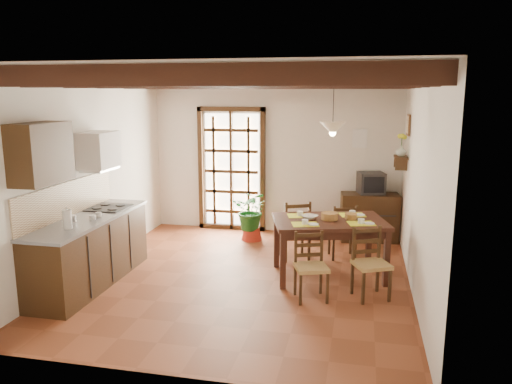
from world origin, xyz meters
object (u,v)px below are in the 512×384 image
(crt_tv, at_px, (371,183))
(potted_plant, at_px, (252,208))
(chair_near_right, at_px, (370,276))
(chair_far_left, at_px, (294,240))
(dining_table, at_px, (329,227))
(sideboard, at_px, (369,217))
(pendant_lamp, at_px, (333,127))
(chair_near_left, at_px, (311,279))
(chair_far_right, at_px, (342,241))
(kitchen_counter, at_px, (90,250))

(crt_tv, distance_m, potted_plant, 2.09)
(chair_near_right, relative_size, chair_far_left, 0.95)
(dining_table, height_order, sideboard, sideboard)
(crt_tv, relative_size, potted_plant, 0.28)
(dining_table, distance_m, crt_tv, 1.98)
(dining_table, distance_m, potted_plant, 2.06)
(sideboard, xyz_separation_m, potted_plant, (-2.00, -0.40, 0.16))
(sideboard, height_order, pendant_lamp, pendant_lamp)
(chair_near_right, bearing_deg, chair_near_left, 170.51)
(sideboard, bearing_deg, crt_tv, -97.53)
(chair_far_right, bearing_deg, dining_table, 64.33)
(kitchen_counter, distance_m, chair_near_right, 3.69)
(chair_far_right, bearing_deg, chair_near_left, 64.30)
(chair_far_right, relative_size, crt_tv, 1.71)
(chair_near_right, xyz_separation_m, pendant_lamp, (-0.57, 0.74, 1.80))
(kitchen_counter, bearing_deg, chair_far_right, 28.72)
(chair_near_right, bearing_deg, chair_far_left, 106.36)
(chair_near_left, height_order, potted_plant, potted_plant)
(dining_table, bearing_deg, chair_far_left, 115.89)
(dining_table, xyz_separation_m, chair_far_right, (0.16, 0.84, -0.44))
(crt_tv, xyz_separation_m, potted_plant, (-2.00, -0.39, -0.45))
(kitchen_counter, height_order, dining_table, kitchen_counter)
(sideboard, relative_size, pendant_lamp, 1.15)
(kitchen_counter, distance_m, dining_table, 3.25)
(chair_near_left, bearing_deg, pendant_lamp, 61.01)
(chair_near_right, distance_m, crt_tv, 2.63)
(kitchen_counter, relative_size, dining_table, 1.32)
(crt_tv, height_order, pendant_lamp, pendant_lamp)
(chair_near_left, bearing_deg, chair_far_right, 59.93)
(pendant_lamp, bearing_deg, chair_far_right, 78.02)
(chair_near_left, xyz_separation_m, sideboard, (0.73, 2.73, 0.15))
(potted_plant, xyz_separation_m, pendant_lamp, (1.43, -1.38, 1.51))
(kitchen_counter, bearing_deg, sideboard, 37.56)
(chair_far_right, height_order, crt_tv, crt_tv)
(chair_far_left, bearing_deg, potted_plant, -68.33)
(dining_table, bearing_deg, crt_tv, 57.69)
(kitchen_counter, xyz_separation_m, sideboard, (3.67, 2.83, -0.06))
(dining_table, height_order, potted_plant, potted_plant)
(crt_tv, bearing_deg, pendant_lamp, -122.29)
(chair_far_left, height_order, chair_far_right, chair_far_left)
(dining_table, xyz_separation_m, crt_tv, (0.57, 1.88, 0.31))
(chair_far_left, xyz_separation_m, chair_far_right, (0.72, 0.20, -0.02))
(chair_near_left, relative_size, chair_far_left, 0.90)
(chair_near_left, distance_m, chair_far_right, 1.72)
(dining_table, relative_size, chair_near_right, 1.93)
(chair_far_left, bearing_deg, kitchen_counter, 7.82)
(chair_far_left, height_order, potted_plant, potted_plant)
(dining_table, distance_m, chair_near_left, 0.97)
(chair_near_right, distance_m, sideboard, 2.53)
(kitchen_counter, xyz_separation_m, chair_near_right, (3.67, 0.30, -0.20))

